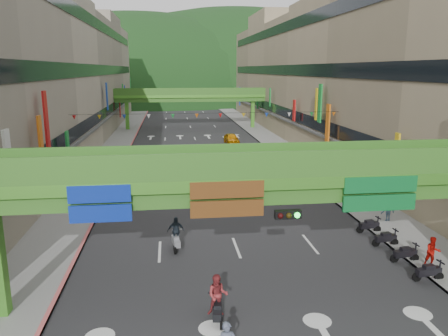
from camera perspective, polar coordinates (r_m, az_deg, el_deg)
road_slab at (r=62.77m, az=-3.62°, el=3.31°), size 18.00×140.00×0.02m
sidewalk_left at (r=63.08m, az=-13.65°, el=3.08°), size 4.00×140.00×0.15m
sidewalk_right at (r=64.36m, az=6.22°, el=3.55°), size 4.00×140.00×0.15m
curb_left at (r=62.88m, az=-11.93°, el=3.15°), size 0.20×140.00×0.18m
curb_right at (r=63.95m, az=4.56°, el=3.54°), size 0.20×140.00×0.18m
building_row_left at (r=63.66m, az=-21.35°, el=11.16°), size 12.80×95.00×19.00m
building_row_right at (r=65.83m, az=13.30°, el=11.70°), size 12.80×95.00×19.00m
overpass_near at (r=18.53m, az=7.72°, el=-3.35°), size 28.00×12.27×7.10m
overpass_far at (r=77.06m, az=-4.37°, el=9.09°), size 28.00×2.20×7.10m
hill_left at (r=172.49m, az=-10.97°, el=9.13°), size 168.00×140.00×112.00m
hill_right at (r=194.22m, az=1.44°, el=9.74°), size 208.00×176.00×128.00m
bunting_string at (r=42.20m, az=-2.03°, el=6.85°), size 26.00×0.36×0.47m
scooter_rider_mid at (r=18.78m, az=-0.83°, el=-16.62°), size 0.95×1.60×2.12m
scooter_rider_left at (r=25.68m, az=-6.32°, el=-8.52°), size 1.04×1.60×2.04m
scooter_rider_far at (r=41.56m, az=-10.15°, el=-0.28°), size 0.94×1.59×2.09m
parked_scooter_row at (r=26.99m, az=21.43°, el=-9.43°), size 1.60×7.19×1.08m
car_silver at (r=49.22m, az=-10.12°, el=1.26°), size 1.84×4.11×1.31m
car_yellow at (r=61.61m, az=0.98°, el=3.84°), size 2.01×4.42×1.47m
pedestrian_red at (r=25.79m, az=25.57°, el=-10.16°), size 0.89×0.75×1.63m
pedestrian_dark at (r=41.02m, az=15.95°, el=-1.20°), size 0.90×0.41×1.51m
pedestrian_blue at (r=32.04m, az=20.61°, el=-5.42°), size 0.75×0.52×1.52m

